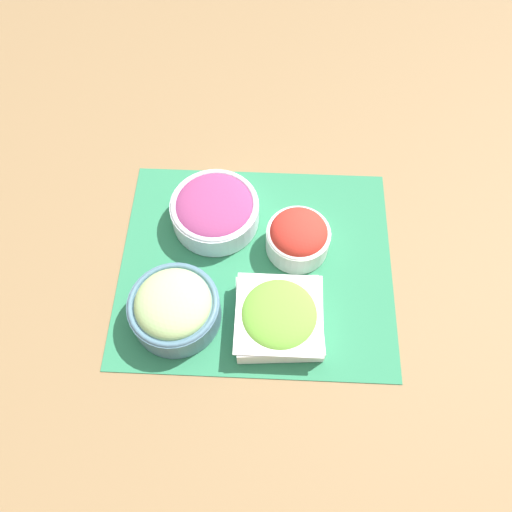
% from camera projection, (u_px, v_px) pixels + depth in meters
% --- Properties ---
extents(ground_plane, '(3.00, 3.00, 0.00)m').
position_uv_depth(ground_plane, '(256.00, 264.00, 0.97)').
color(ground_plane, olive).
extents(placemat, '(0.52, 0.45, 0.00)m').
position_uv_depth(placemat, '(256.00, 264.00, 0.97)').
color(placemat, '#2D7A51').
rests_on(placemat, ground_plane).
extents(tomato_bowl, '(0.12, 0.12, 0.08)m').
position_uv_depth(tomato_bowl, '(298.00, 236.00, 0.95)').
color(tomato_bowl, white).
rests_on(tomato_bowl, placemat).
extents(cucumber_bowl, '(0.16, 0.16, 0.09)m').
position_uv_depth(cucumber_bowl, '(174.00, 307.00, 0.87)').
color(cucumber_bowl, slate).
rests_on(cucumber_bowl, placemat).
extents(lettuce_bowl, '(0.16, 0.16, 0.06)m').
position_uv_depth(lettuce_bowl, '(279.00, 317.00, 0.88)').
color(lettuce_bowl, white).
rests_on(lettuce_bowl, placemat).
extents(onion_bowl, '(0.17, 0.17, 0.07)m').
position_uv_depth(onion_bowl, '(215.00, 210.00, 0.98)').
color(onion_bowl, silver).
rests_on(onion_bowl, placemat).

